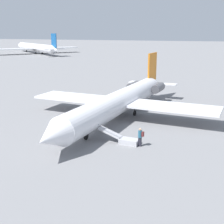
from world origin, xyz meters
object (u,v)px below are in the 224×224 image
airplane_main (121,101)px  boarding_stairs (125,140)px  passenger (140,136)px  airplane_taxiing_distant (36,48)px

airplane_main → boarding_stairs: (8.53, 3.37, -1.74)m
passenger → airplane_taxiing_distant: bearing=-48.2°
boarding_stairs → passenger: bearing=176.3°
airplane_taxiing_distant → passenger: airplane_taxiing_distant is taller
airplane_main → boarding_stairs: 9.34m
passenger → boarding_stairs: bearing=-3.7°
airplane_main → airplane_taxiing_distant: (-90.50, -73.52, 0.64)m
airplane_taxiing_distant → passenger: 126.48m
airplane_taxiing_distant → passenger: bearing=164.7°
boarding_stairs → passenger: 1.66m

